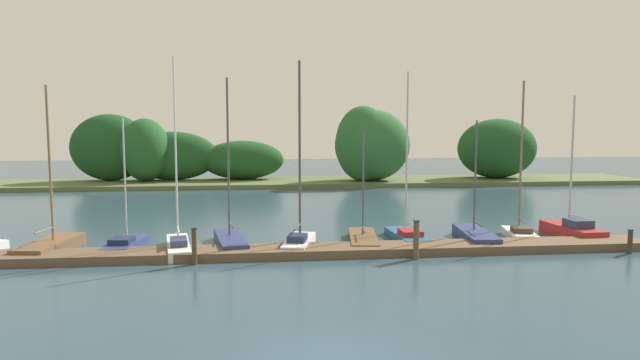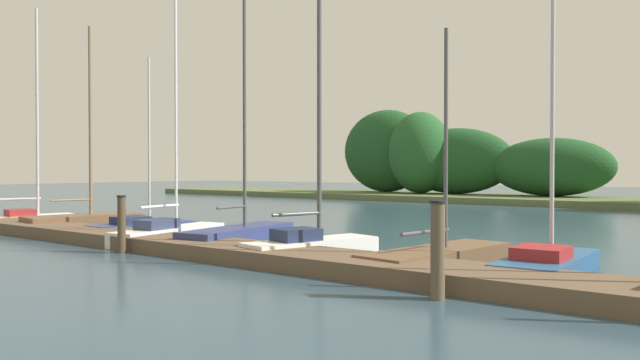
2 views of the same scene
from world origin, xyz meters
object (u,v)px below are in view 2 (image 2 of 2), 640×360
object	(u,v)px
sailboat_4	(242,232)
sailboat_6	(442,254)
sailboat_0	(34,214)
sailboat_3	(172,229)
sailboat_5	(314,238)
sailboat_1	(88,219)
sailboat_2	(145,226)
sailboat_7	(549,258)
mooring_piling_1	(122,224)
mooring_piling_2	(438,250)

from	to	relation	value
sailboat_4	sailboat_6	bearing A→B (deg)	-99.55
sailboat_0	sailboat_3	world-z (taller)	sailboat_3
sailboat_3	sailboat_5	xyz separation A→B (m)	(5.28, 0.05, 0.10)
sailboat_0	sailboat_1	size ratio (longest dim) A/B	1.15
sailboat_2	sailboat_7	bearing A→B (deg)	-84.05
sailboat_7	mooring_piling_1	size ratio (longest dim) A/B	5.47
sailboat_4	sailboat_5	size ratio (longest dim) A/B	0.91
sailboat_7	mooring_piling_2	world-z (taller)	sailboat_7
sailboat_3	sailboat_5	bearing A→B (deg)	-99.80
sailboat_2	sailboat_3	size ratio (longest dim) A/B	0.69
sailboat_3	sailboat_5	size ratio (longest dim) A/B	1.01
sailboat_0	sailboat_6	world-z (taller)	sailboat_0
mooring_piling_1	sailboat_6	bearing A→B (deg)	23.30
sailboat_1	mooring_piling_1	distance (m)	7.10
sailboat_7	mooring_piling_1	bearing A→B (deg)	107.54
sailboat_2	sailboat_3	xyz separation A→B (m)	(2.40, -0.81, 0.10)
sailboat_1	sailboat_7	bearing A→B (deg)	-79.92
sailboat_1	sailboat_0	bearing A→B (deg)	103.83
sailboat_4	sailboat_7	world-z (taller)	sailboat_7
sailboat_1	sailboat_4	distance (m)	7.62
mooring_piling_1	sailboat_4	bearing A→B (deg)	68.95
sailboat_0	sailboat_6	bearing A→B (deg)	-74.83
sailboat_2	sailboat_6	bearing A→B (deg)	-85.67
sailboat_1	mooring_piling_1	size ratio (longest dim) A/B	4.92
sailboat_6	sailboat_4	bearing A→B (deg)	98.08
sailboat_4	sailboat_5	world-z (taller)	sailboat_5
sailboat_5	sailboat_1	bearing A→B (deg)	100.74
sailboat_4	sailboat_3	bearing A→B (deg)	98.32
sailboat_4	mooring_piling_1	size ratio (longest dim) A/B	5.19
sailboat_2	mooring_piling_1	xyz separation A→B (m)	(3.39, -3.17, 0.47)
sailboat_0	mooring_piling_2	distance (m)	18.75
sailboat_4	mooring_piling_1	bearing A→B (deg)	148.81
sailboat_7	mooring_piling_2	size ratio (longest dim) A/B	4.96
sailboat_1	mooring_piling_1	world-z (taller)	sailboat_1
sailboat_4	sailboat_5	xyz separation A→B (m)	(3.11, -0.67, 0.11)
mooring_piling_1	sailboat_5	bearing A→B (deg)	29.30
sailboat_1	sailboat_2	xyz separation A→B (m)	(3.05, 0.20, -0.08)
sailboat_4	sailboat_7	distance (m)	8.33
sailboat_0	sailboat_5	distance (m)	13.95
sailboat_0	sailboat_1	xyz separation A→B (m)	(3.22, 0.32, -0.05)
sailboat_3	mooring_piling_1	bearing A→B (deg)	-167.67
sailboat_2	sailboat_5	xyz separation A→B (m)	(7.68, -0.76, 0.20)
sailboat_0	mooring_piling_1	bearing A→B (deg)	-91.88
sailboat_2	sailboat_7	world-z (taller)	sailboat_7
sailboat_6	sailboat_7	bearing A→B (deg)	-73.18
sailboat_1	sailboat_3	size ratio (longest dim) A/B	0.86
sailboat_5	mooring_piling_1	distance (m)	4.93
sailboat_2	sailboat_6	xyz separation A→B (m)	(10.70, -0.02, -0.02)
sailboat_2	sailboat_7	size ratio (longest dim) A/B	0.72
sailboat_2	sailboat_0	bearing A→B (deg)	99.22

